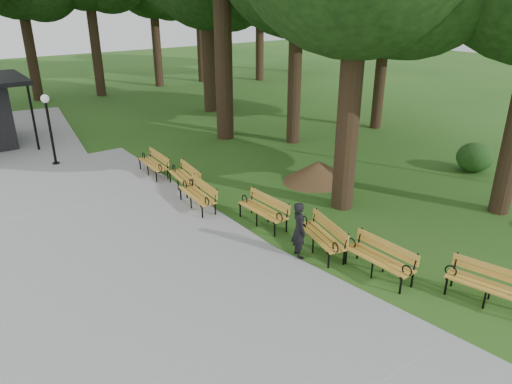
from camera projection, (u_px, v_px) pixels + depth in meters
ground at (273, 243)px, 12.94m from camera, size 100.00×100.00×0.00m
path at (91, 243)px, 12.85m from camera, size 12.00×38.00×0.06m
person at (299, 230)px, 12.00m from camera, size 0.54×0.65×1.52m
lamp_post at (48, 114)px, 18.17m from camera, size 0.32×0.32×2.83m
dirt_mound at (318, 171)px, 17.22m from camera, size 2.31×2.31×0.75m
bench_0 at (489, 287)px, 10.21m from camera, size 1.06×2.00×0.88m
bench_1 at (379, 259)px, 11.28m from camera, size 0.64×1.90×0.88m
bench_2 at (321, 237)px, 12.35m from camera, size 1.14×2.00×0.88m
bench_3 at (263, 211)px, 13.84m from camera, size 0.65×1.90×0.88m
bench_4 at (197, 195)px, 14.92m from camera, size 0.84×1.96×0.88m
bench_5 at (184, 178)px, 16.36m from camera, size 0.92×1.97×0.88m
bench_6 at (153, 164)px, 17.70m from camera, size 0.78×1.94×0.88m
shrub_1 at (472, 171)px, 18.26m from camera, size 1.33×1.33×1.13m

